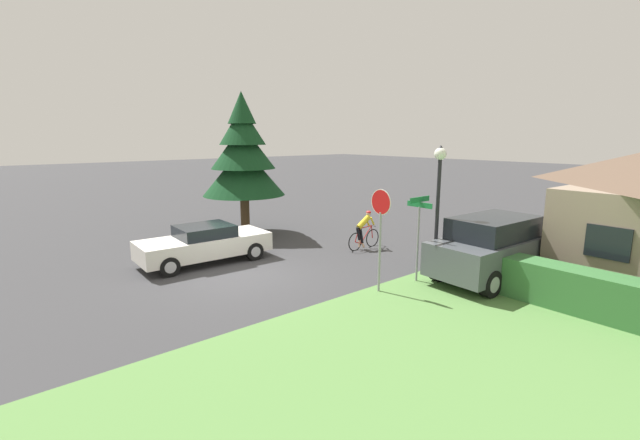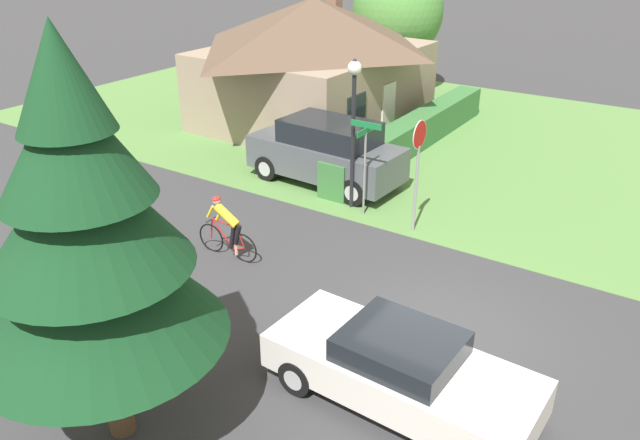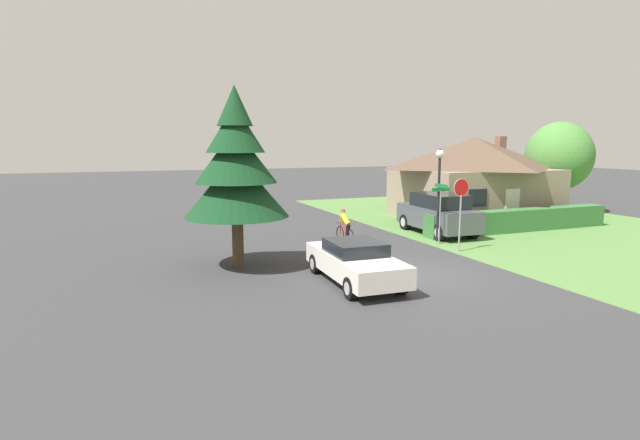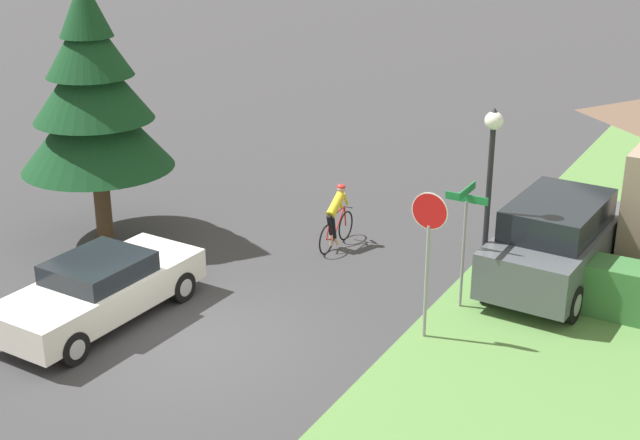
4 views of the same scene
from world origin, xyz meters
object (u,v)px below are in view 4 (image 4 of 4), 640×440
object	(u,v)px
parked_suv_right	(557,242)
stop_sign	(428,237)
street_lamp	(491,165)
sedan_left_lane	(100,290)
cyclist	(336,218)
conifer_tall_near	(93,97)
street_name_sign	(465,225)

from	to	relation	value
parked_suv_right	stop_sign	bearing A→B (deg)	160.32
street_lamp	parked_suv_right	bearing A→B (deg)	54.44
sedan_left_lane	cyclist	xyz separation A→B (m)	(2.28, 5.72, 0.05)
stop_sign	conifer_tall_near	distance (m)	9.09
parked_suv_right	street_name_sign	size ratio (longest dim) A/B	1.82
sedan_left_lane	stop_sign	world-z (taller)	stop_sign
cyclist	stop_sign	xyz separation A→B (m)	(3.67, -3.14, 1.38)
sedan_left_lane	street_name_sign	world-z (taller)	street_name_sign
parked_suv_right	conifer_tall_near	size ratio (longest dim) A/B	0.76
sedan_left_lane	stop_sign	distance (m)	6.64
stop_sign	parked_suv_right	bearing A→B (deg)	-111.96
sedan_left_lane	stop_sign	size ratio (longest dim) A/B	1.54
cyclist	street_name_sign	bearing A→B (deg)	-113.69
sedan_left_lane	street_lamp	world-z (taller)	street_lamp
cyclist	parked_suv_right	distance (m)	5.21
stop_sign	street_name_sign	world-z (taller)	stop_sign
sedan_left_lane	cyclist	size ratio (longest dim) A/B	2.62
cyclist	conifer_tall_near	xyz separation A→B (m)	(-5.27, -2.33, 2.83)
parked_suv_right	stop_sign	distance (m)	4.11
cyclist	parked_suv_right	xyz separation A→B (m)	(5.18, 0.52, 0.26)
parked_suv_right	stop_sign	size ratio (longest dim) A/B	1.61
street_lamp	conifer_tall_near	world-z (taller)	conifer_tall_near
street_lamp	conifer_tall_near	bearing A→B (deg)	-172.04
cyclist	street_lamp	distance (m)	4.78
sedan_left_lane	conifer_tall_near	distance (m)	5.36
sedan_left_lane	street_name_sign	distance (m)	7.46
stop_sign	sedan_left_lane	bearing A→B (deg)	23.96
cyclist	parked_suv_right	world-z (taller)	parked_suv_right
cyclist	street_name_sign	xyz separation A→B (m)	(3.81, -1.56, 1.10)
parked_suv_right	stop_sign	world-z (taller)	stop_sign
cyclist	street_lamp	bearing A→B (deg)	-105.49
stop_sign	street_name_sign	distance (m)	1.60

